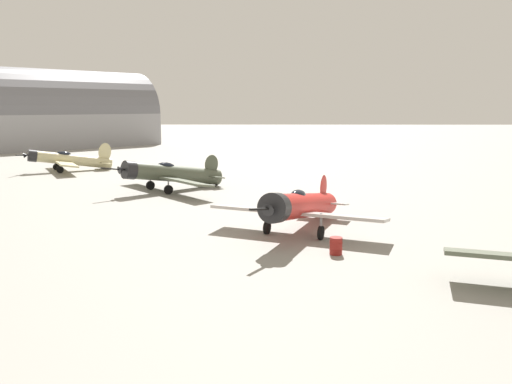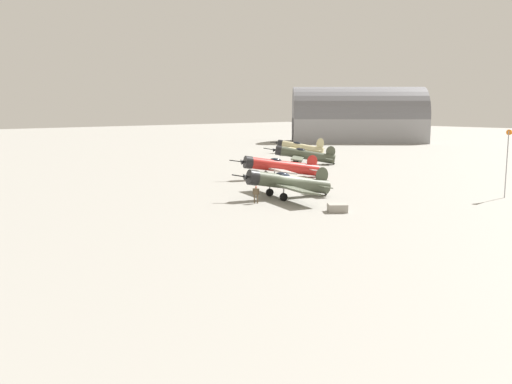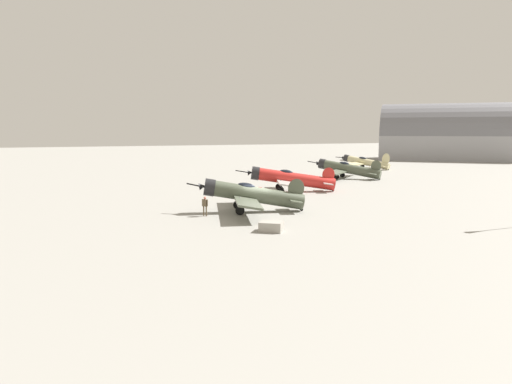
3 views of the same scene
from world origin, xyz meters
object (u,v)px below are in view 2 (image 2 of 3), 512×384
airplane_foreground (286,182)px  equipment_crate (337,208)px  airplane_far_line (303,155)px  airplane_outer_stand (299,147)px  airplane_mid_apron (279,166)px  ground_crew_mechanic (256,193)px  fuel_drum (259,179)px

airplane_foreground → equipment_crate: airplane_foreground is taller
airplane_far_line → airplane_outer_stand: (14.40, -14.12, -0.16)m
airplane_outer_stand → equipment_crate: (-44.85, 41.92, -1.00)m
airplane_mid_apron → airplane_far_line: bearing=-122.8°
airplane_far_line → ground_crew_mechanic: size_ratio=6.62×
airplane_foreground → equipment_crate: 8.76m
airplane_outer_stand → equipment_crate: 61.40m
airplane_outer_stand → equipment_crate: bearing=108.2°
airplane_outer_stand → fuel_drum: size_ratio=11.71×
airplane_foreground → airplane_mid_apron: airplane_foreground is taller
airplane_far_line → ground_crew_mechanic: (-22.39, 30.21, -0.49)m
airplane_outer_stand → equipment_crate: airplane_outer_stand is taller
airplane_foreground → airplane_mid_apron: size_ratio=1.10×
airplane_foreground → fuel_drum: airplane_foreground is taller
fuel_drum → airplane_far_line: bearing=-59.5°
airplane_outer_stand → fuel_drum: 43.34m
airplane_foreground → fuel_drum: bearing=-100.5°
airplane_foreground → airplane_mid_apron: 15.43m
equipment_crate → airplane_outer_stand: bearing=-43.1°
airplane_mid_apron → ground_crew_mechanic: airplane_mid_apron is taller
airplane_mid_apron → airplane_outer_stand: size_ratio=1.08×
airplane_foreground → ground_crew_mechanic: 4.47m
airplane_mid_apron → fuel_drum: size_ratio=12.71×
airplane_outer_stand → ground_crew_mechanic: size_ratio=6.19×
airplane_mid_apron → airplane_far_line: 18.74m
airplane_mid_apron → equipment_crate: (-19.97, 12.27, -1.22)m
equipment_crate → airplane_mid_apron: bearing=-31.6°
airplane_mid_apron → fuel_drum: 5.10m
airplane_foreground → airplane_outer_stand: bearing=-119.4°
airplane_mid_apron → equipment_crate: 23.47m
airplane_foreground → ground_crew_mechanic: (-0.38, 4.42, -0.57)m
airplane_mid_apron → airplane_outer_stand: (24.88, -29.66, -0.22)m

